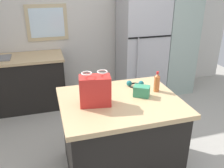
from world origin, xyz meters
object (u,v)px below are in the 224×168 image
Objects in this scene: shopping_bag at (95,90)px; ear_defenders at (135,84)px; kitchen_island at (120,136)px; tall_cabinet at (176,38)px; small_box at (141,91)px; refrigerator at (141,45)px; bottle at (157,83)px.

shopping_bag is 1.76× the size of ear_defenders.
ear_defenders is (0.27, 0.28, 0.47)m from kitchen_island.
tall_cabinet is 12.40× the size of small_box.
shopping_bag is (-1.97, -1.88, 0.03)m from tall_cabinet.
small_box reaches higher than kitchen_island.
small_box is (-0.77, -1.83, 0.02)m from refrigerator.
bottle is (-0.56, -1.77, 0.07)m from refrigerator.
tall_cabinet is at bearing 51.36° from small_box.
kitchen_island is at bearing -168.90° from bottle.
refrigerator is at bearing 72.30° from bottle.
shopping_bag is at bearing -170.86° from bottle.
tall_cabinet reaches higher than bottle.
shopping_bag is at bearing -124.04° from refrigerator.
tall_cabinet is (0.70, 0.00, 0.08)m from refrigerator.
bottle is at bearing 11.10° from kitchen_island.
small_box is 0.26m from ear_defenders.
bottle is at bearing -48.49° from ear_defenders.
tall_cabinet is at bearing 43.72° from shopping_bag.
refrigerator reaches higher than bottle.
kitchen_island is 5.32× the size of bottle.
refrigerator reaches higher than shopping_bag.
shopping_bag is 0.63m from ear_defenders.
kitchen_island is 3.57× the size of shopping_bag.
refrigerator reaches higher than kitchen_island.
refrigerator is 11.37× the size of small_box.
tall_cabinet is at bearing 47.67° from ear_defenders.
ear_defenders is at bearing 46.16° from kitchen_island.
small_box is 0.22m from bottle.
kitchen_island is 0.65m from shopping_bag.
kitchen_island is at bearing -174.44° from small_box.
ear_defenders is (0.53, 0.31, -0.13)m from shopping_bag.
bottle is at bearing 9.14° from shopping_bag.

